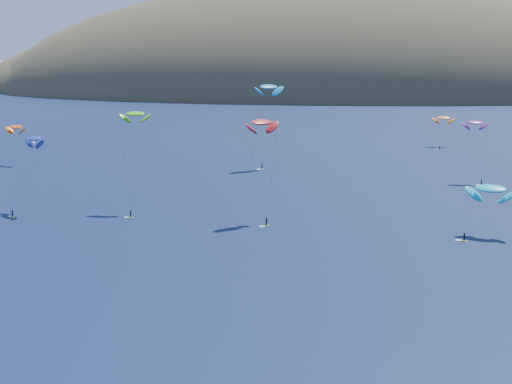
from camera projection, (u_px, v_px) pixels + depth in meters
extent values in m
ellipsoid|color=#3D3526|center=(331.00, 106.00, 618.75)|extent=(600.00, 300.00, 210.00)
ellipsoid|color=#3D3526|center=(159.00, 96.00, 663.60)|extent=(340.00, 240.00, 120.00)
ellipsoid|color=slate|center=(14.00, 83.00, 810.21)|extent=(240.00, 180.00, 44.00)
ellipsoid|color=#FA590B|center=(16.00, 127.00, 236.17)|extent=(8.82, 6.24, 4.48)
cube|color=#F6FA1B|center=(131.00, 217.00, 164.32)|extent=(1.27, 0.43, 0.07)
cylinder|color=black|center=(131.00, 214.00, 164.16)|extent=(0.29, 0.29, 1.34)
sphere|color=#8C6047|center=(131.00, 211.00, 164.00)|extent=(0.23, 0.23, 0.23)
ellipsoid|color=#51BE18|center=(135.00, 114.00, 169.74)|extent=(7.30, 3.70, 3.98)
cube|color=#F6FA1B|center=(262.00, 169.00, 229.11)|extent=(1.47, 1.30, 0.08)
cylinder|color=black|center=(262.00, 166.00, 228.91)|extent=(0.36, 0.36, 1.63)
sphere|color=#8C6047|center=(262.00, 163.00, 228.72)|extent=(0.27, 0.27, 0.27)
ellipsoid|color=#1881BE|center=(269.00, 87.00, 228.94)|extent=(10.87, 10.06, 5.67)
cube|color=#F6FA1B|center=(464.00, 241.00, 144.47)|extent=(1.45, 0.89, 0.08)
cylinder|color=black|center=(464.00, 237.00, 144.29)|extent=(0.33, 0.33, 1.49)
sphere|color=#8C6047|center=(464.00, 233.00, 144.12)|extent=(0.25, 0.25, 0.25)
ellipsoid|color=#0DAACE|center=(491.00, 189.00, 147.41)|extent=(10.77, 7.84, 5.46)
cube|color=#F6FA1B|center=(481.00, 185.00, 202.60)|extent=(1.30, 0.44, 0.07)
cylinder|color=black|center=(481.00, 182.00, 202.44)|extent=(0.30, 0.30, 1.37)
sphere|color=#8C6047|center=(481.00, 180.00, 202.28)|extent=(0.23, 0.23, 0.23)
ellipsoid|color=#7D228D|center=(475.00, 123.00, 205.51)|extent=(7.23, 3.65, 3.94)
cube|color=#F6FA1B|center=(266.00, 226.00, 156.81)|extent=(1.34, 1.28, 0.08)
cylinder|color=black|center=(266.00, 222.00, 156.62)|extent=(0.34, 0.34, 1.53)
sphere|color=#8C6047|center=(266.00, 218.00, 156.44)|extent=(0.26, 0.26, 0.26)
ellipsoid|color=#B32625|center=(262.00, 122.00, 158.55)|extent=(8.99, 8.74, 4.78)
cube|color=#F6FA1B|center=(13.00, 217.00, 164.37)|extent=(1.28, 1.24, 0.08)
cylinder|color=black|center=(12.00, 214.00, 164.20)|extent=(0.32, 0.32, 1.47)
sphere|color=#8C6047|center=(12.00, 210.00, 164.03)|extent=(0.25, 0.25, 0.25)
ellipsoid|color=navy|center=(35.00, 138.00, 168.52)|extent=(8.01, 7.84, 4.27)
cube|color=#F6FA1B|center=(440.00, 150.00, 272.07)|extent=(1.27, 0.53, 0.07)
cylinder|color=black|center=(440.00, 148.00, 271.92)|extent=(0.29, 0.29, 1.32)
sphere|color=#8C6047|center=(440.00, 146.00, 271.76)|extent=(0.22, 0.22, 0.22)
ellipsoid|color=orange|center=(444.00, 118.00, 279.39)|extent=(8.77, 5.01, 4.63)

